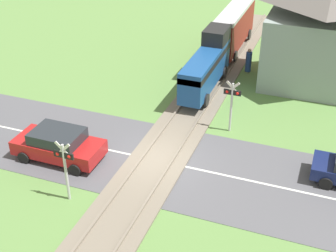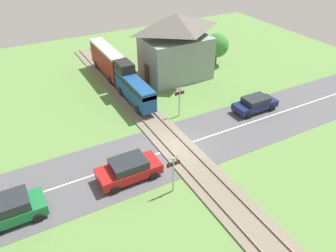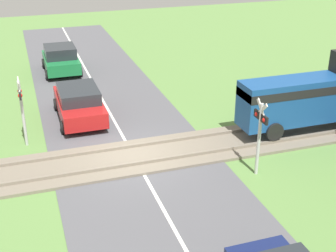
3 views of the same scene
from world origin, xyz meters
name	(u,v)px [view 3 (image 3 of 3)]	position (x,y,z in m)	size (l,w,h in m)	color
ground_plane	(135,158)	(0.00, 0.00, 0.00)	(60.00, 60.00, 0.00)	#5B8442
road_surface	(135,158)	(0.00, 0.00, 0.01)	(48.00, 6.40, 0.02)	#515156
track_bed	(135,157)	(0.00, 0.00, 0.07)	(2.80, 48.00, 0.24)	#756B5B
car_near_crossing	(79,103)	(-4.54, -1.44, 0.81)	(4.28, 2.07, 1.54)	#A81919
car_behind_queue	(61,59)	(-11.86, -1.44, 0.83)	(3.64, 2.08, 1.61)	#197038
crossing_signal_west_approach	(21,103)	(-2.54, -3.95, 1.87)	(0.90, 0.18, 2.89)	#B7B7B7
crossing_signal_east_approach	(260,128)	(2.54, 3.95, 1.87)	(0.90, 0.18, 2.89)	#B7B7B7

